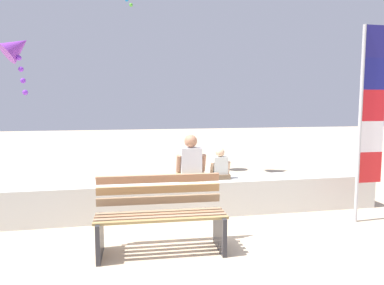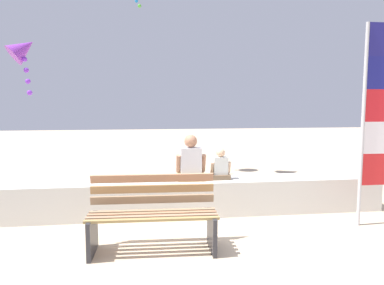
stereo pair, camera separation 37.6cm
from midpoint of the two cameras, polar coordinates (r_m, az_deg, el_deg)
The scene contains 7 objects.
ground_plane at distance 4.97m, azimuth 1.29°, elevation -14.70°, with size 40.00×40.00×0.00m, color #C9B291.
seawall_ledge at distance 5.88m, azimuth -0.31°, elevation -8.55°, with size 6.66×0.62×0.55m, color beige.
park_bench at distance 4.49m, azimuth -3.72°, elevation -11.46°, with size 1.56×0.67×0.88m.
person_adult at distance 5.79m, azimuth 1.67°, elevation -3.14°, with size 0.47×0.35×0.72m.
person_child at distance 5.90m, azimuth 6.31°, elevation -3.86°, with size 0.33×0.24×0.50m.
flag_banner at distance 5.85m, azimuth 28.07°, elevation 4.11°, with size 0.42×0.05×2.88m.
kite_purple at distance 6.60m, azimuth -23.42°, elevation 13.21°, with size 0.64×0.68×1.03m.
Camera 2 is at (-0.54, -4.62, 1.78)m, focal length 34.07 mm.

